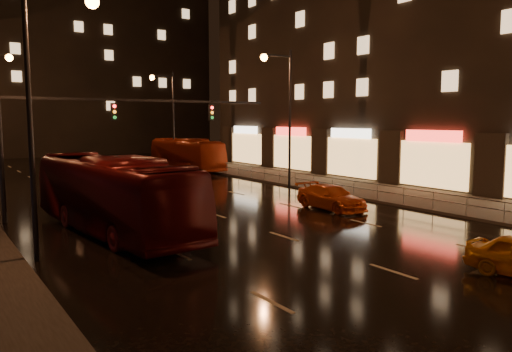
% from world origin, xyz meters
% --- Properties ---
extents(ground, '(140.00, 140.00, 0.00)m').
position_xyz_m(ground, '(0.00, 20.00, 0.00)').
color(ground, black).
rests_on(ground, ground).
extents(sidewalk_right, '(7.00, 70.00, 0.15)m').
position_xyz_m(sidewalk_right, '(13.50, 15.00, 0.07)').
color(sidewalk_right, '#38332D').
rests_on(sidewalk_right, ground).
extents(building_right, '(18.00, 50.00, 30.00)m').
position_xyz_m(building_right, '(26.00, 20.00, 15.00)').
color(building_right, black).
rests_on(building_right, ground).
extents(building_distant, '(44.00, 16.00, 36.00)m').
position_xyz_m(building_distant, '(4.00, 72.00, 18.00)').
color(building_distant, black).
rests_on(building_distant, ground).
extents(traffic_signal, '(15.31, 0.32, 6.20)m').
position_xyz_m(traffic_signal, '(-5.06, 20.00, 4.74)').
color(traffic_signal, black).
rests_on(traffic_signal, ground).
extents(railing_right, '(0.05, 56.00, 1.00)m').
position_xyz_m(railing_right, '(10.20, 18.00, 0.90)').
color(railing_right, '#99999E').
rests_on(railing_right, sidewalk_right).
extents(bus_red, '(3.88, 12.54, 3.44)m').
position_xyz_m(bus_red, '(-5.84, 14.95, 1.72)').
color(bus_red, '#530B0E').
rests_on(bus_red, ground).
extents(bus_curb, '(2.81, 11.39, 3.16)m').
position_xyz_m(bus_curb, '(9.00, 37.86, 1.58)').
color(bus_curb, '#9D2B0F').
rests_on(bus_curb, ground).
extents(taxi_far, '(1.94, 4.67, 1.35)m').
position_xyz_m(taxi_far, '(6.24, 13.83, 0.67)').
color(taxi_far, '#E55515').
rests_on(taxi_far, ground).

